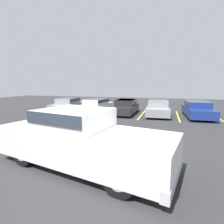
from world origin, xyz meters
name	(u,v)px	position (x,y,z in m)	size (l,w,h in m)	color
ground_plane	(98,174)	(0.00, 0.00, 0.00)	(60.00, 60.00, 0.00)	#2D2D30
stall_stripe_a	(56,110)	(-8.89, 10.73, 0.00)	(0.12, 5.27, 0.01)	yellow
stall_stripe_b	(82,111)	(-5.98, 10.73, 0.00)	(0.12, 5.27, 0.01)	yellow
stall_stripe_c	(110,113)	(-3.08, 10.73, 0.00)	(0.12, 5.27, 0.01)	yellow
stall_stripe_d	(142,114)	(-0.17, 10.73, 0.00)	(0.12, 5.27, 0.01)	yellow
stall_stripe_e	(178,116)	(2.74, 10.73, 0.00)	(0.12, 5.27, 0.01)	yellow
stall_stripe_f	(218,118)	(5.64, 10.73, 0.00)	(0.12, 5.27, 0.01)	yellow
pickup_truck	(83,139)	(-0.64, 0.35, 0.88)	(5.86, 3.00, 1.78)	white
parked_sedan_a	(68,104)	(-7.47, 10.67, 0.65)	(2.04, 4.40, 1.23)	gray
parked_sedan_b	(96,105)	(-4.50, 10.70, 0.64)	(2.21, 4.74, 1.21)	silver
parked_sedan_c	(126,106)	(-1.60, 10.55, 0.66)	(1.71, 4.43, 1.25)	#232326
parked_sedan_d	(158,108)	(1.14, 10.52, 0.65)	(1.94, 4.38, 1.22)	gray
parked_sedan_e	(197,109)	(4.15, 10.71, 0.66)	(1.99, 4.83, 1.25)	navy
wheel_stop_curb	(131,108)	(-1.85, 14.16, 0.07)	(1.88, 0.20, 0.14)	#B7B2A8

